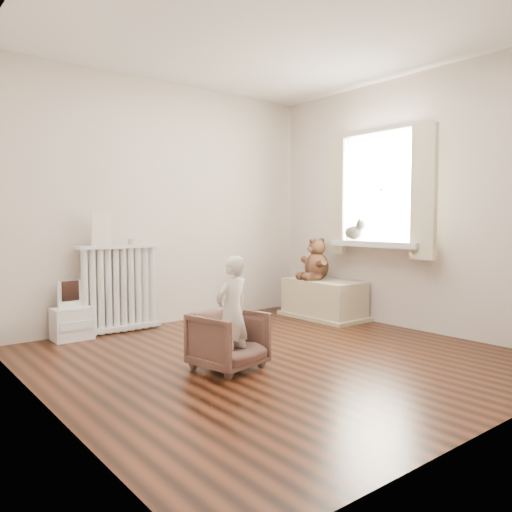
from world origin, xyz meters
TOP-DOWN VIEW (x-y plane):
  - floor at (0.00, 0.00)m, footprint 3.60×3.60m
  - ceiling at (0.00, 0.00)m, footprint 3.60×3.60m
  - back_wall at (0.00, 1.80)m, footprint 3.60×0.02m
  - front_wall at (0.00, -1.80)m, footprint 3.60×0.02m
  - left_wall at (-1.80, 0.00)m, footprint 0.02×3.60m
  - right_wall at (1.80, 0.00)m, footprint 0.02×3.60m
  - window at (1.76, 0.30)m, footprint 0.03×0.90m
  - window_sill at (1.67, 0.30)m, footprint 0.22×1.10m
  - curtain_left at (1.65, -0.27)m, footprint 0.06×0.26m
  - curtain_right at (1.65, 0.87)m, footprint 0.06×0.26m
  - radiator at (-0.62, 1.68)m, footprint 0.83×0.16m
  - paper_doll at (-0.80, 1.68)m, footprint 0.19×0.02m
  - tin_a at (-0.47, 1.68)m, footprint 0.09×0.09m
  - toy_vanity at (-1.11, 1.65)m, footprint 0.35×0.25m
  - armchair at (-0.50, -0.04)m, footprint 0.55×0.56m
  - child at (-0.50, -0.09)m, footprint 0.34×0.26m
  - toy_bench at (1.52, 0.92)m, footprint 0.49×0.93m
  - teddy_bear at (1.51, 1.02)m, footprint 0.44×0.37m
  - plush_cat at (1.66, 0.60)m, footprint 0.24×0.31m

SIDE VIEW (x-z plane):
  - floor at x=0.00m, z-range -0.01..0.01m
  - toy_bench at x=1.52m, z-range -0.02..0.42m
  - armchair at x=-0.50m, z-range 0.00..0.44m
  - toy_vanity at x=-1.11m, z-range 0.00..0.55m
  - radiator at x=-0.62m, z-range -0.05..0.83m
  - child at x=-0.50m, z-range 0.02..0.86m
  - teddy_bear at x=1.51m, z-range 0.43..0.91m
  - window_sill at x=1.67m, z-range 0.84..0.90m
  - tin_a at x=-0.47m, z-range 0.88..0.93m
  - plush_cat at x=1.66m, z-range 0.88..1.12m
  - paper_doll at x=-0.80m, z-range 0.88..1.20m
  - back_wall at x=0.00m, z-range 0.00..2.60m
  - front_wall at x=0.00m, z-range 0.00..2.60m
  - left_wall at x=-1.80m, z-range 0.00..2.60m
  - right_wall at x=1.80m, z-range 0.00..2.60m
  - curtain_left at x=1.65m, z-range 0.74..2.04m
  - curtain_right at x=1.65m, z-range 0.74..2.04m
  - window at x=1.76m, z-range 0.90..2.00m
  - ceiling at x=0.00m, z-range 2.60..2.60m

